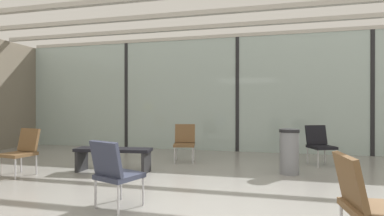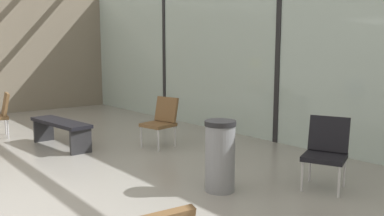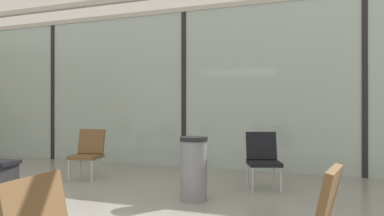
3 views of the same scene
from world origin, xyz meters
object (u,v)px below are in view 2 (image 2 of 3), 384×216
Objects in this scene: lounge_chair_5 at (326,148)px; trash_bin at (220,156)px; lounge_chair_3 at (162,119)px; waiting_bench at (61,127)px.

lounge_chair_5 reaches higher than trash_bin.
lounge_chair_3 is 3.05m from lounge_chair_5.
trash_bin is at bearing -29.18° from lounge_chair_3.
lounge_chair_3 is 0.57× the size of waiting_bench.
trash_bin is at bearing -175.44° from waiting_bench.
lounge_chair_5 is at bearing -163.29° from waiting_bench.
lounge_chair_3 is at bearing 161.34° from trash_bin.
lounge_chair_3 is 1.00× the size of lounge_chair_5.
lounge_chair_3 is 1.78m from waiting_bench.
waiting_bench is 3.43m from trash_bin.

